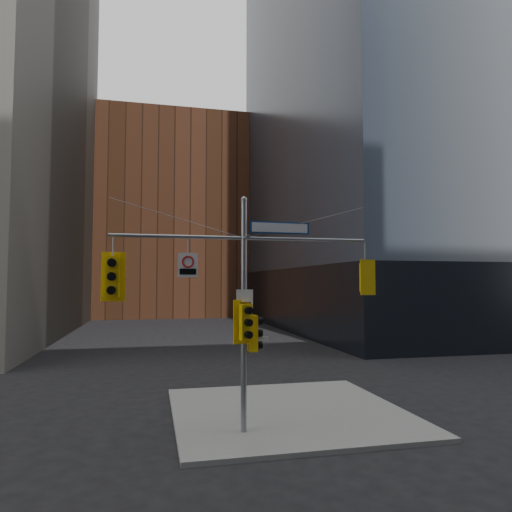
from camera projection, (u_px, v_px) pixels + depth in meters
name	position (u px, v px, depth m)	size (l,w,h in m)	color
ground	(259.00, 462.00, 11.76)	(160.00, 160.00, 0.00)	black
sidewalk_corner	(288.00, 412.00, 16.11)	(8.00, 8.00, 0.15)	gray
podium_ne	(442.00, 298.00, 49.33)	(36.40, 36.40, 6.00)	black
brick_midrise	(171.00, 221.00, 69.02)	(26.00, 20.00, 28.00)	brown
signal_assembly	(244.00, 289.00, 13.96)	(8.00, 0.80, 7.30)	gray
traffic_light_west_arm	(112.00, 277.00, 13.14)	(0.69, 0.55, 1.45)	yellow
traffic_light_east_arm	(365.00, 277.00, 14.89)	(0.55, 0.46, 1.15)	yellow
traffic_light_pole_side	(254.00, 333.00, 13.96)	(0.43, 0.36, 1.10)	yellow
traffic_light_pole_front	(246.00, 322.00, 13.65)	(0.62, 0.58, 1.33)	yellow
street_sign_blade	(280.00, 228.00, 14.34)	(1.95, 0.13, 0.38)	navy
regulatory_sign_arm	(188.00, 264.00, 13.61)	(0.58, 0.06, 0.73)	silver
regulatory_sign_pole	(245.00, 301.00, 13.83)	(0.52, 0.05, 0.68)	silver
street_blade_ew	(258.00, 339.00, 13.98)	(0.68, 0.03, 0.14)	silver
street_blade_ns	(241.00, 336.00, 14.32)	(0.07, 0.72, 0.14)	#145926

